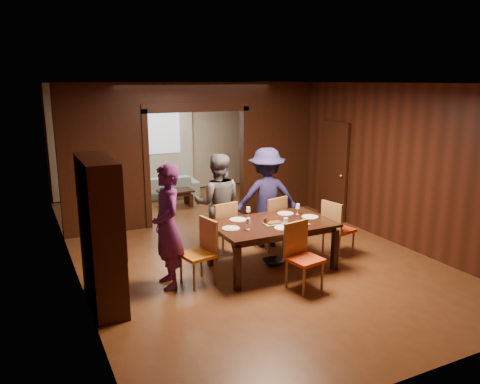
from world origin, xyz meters
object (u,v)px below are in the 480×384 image
person_navy (266,198)px  chair_far_l (220,228)px  person_grey (218,204)px  sofa (158,187)px  chair_right (339,228)px  chair_near (305,257)px  hutch (101,234)px  chair_left (197,253)px  person_purple (167,227)px  coffee_table (176,198)px  dining_table (272,245)px  chair_far_r (269,222)px

person_navy → chair_far_l: person_navy is taller
person_grey → sofa: person_grey is taller
chair_right → chair_near: 1.56m
person_grey → chair_near: 2.06m
person_grey → hutch: size_ratio=0.87×
person_navy → chair_right: size_ratio=1.85×
sofa → chair_left: size_ratio=2.06×
person_navy → chair_near: (-0.41, -1.86, -0.41)m
chair_left → chair_right: same height
person_purple → chair_left: bearing=74.1°
sofa → chair_far_l: 4.38m
person_navy → person_grey: bearing=9.8°
person_grey → person_purple: bearing=61.9°
person_purple → sofa: 5.37m
sofa → coffee_table: bearing=101.4°
coffee_table → chair_right: chair_right is taller
person_grey → coffee_table: (0.28, 3.18, -0.67)m
chair_right → hutch: 3.99m
person_grey → chair_far_l: size_ratio=1.79×
coffee_table → chair_near: (0.23, -5.13, 0.28)m
coffee_table → chair_right: 4.52m
person_grey → chair_right: person_grey is taller
person_purple → person_grey: person_purple is taller
dining_table → person_navy: bearing=66.0°
coffee_table → chair_near: bearing=-87.4°
person_grey → coffee_table: person_grey is taller
person_purple → sofa: bearing=166.6°
chair_far_l → chair_near: same height
person_navy → chair_far_r: bearing=96.5°
chair_near → chair_right: bearing=25.0°
chair_far_l → chair_right: bearing=145.5°
dining_table → chair_far_l: chair_far_l is taller
chair_left → hutch: 1.45m
chair_left → chair_far_l: 1.19m
person_navy → chair_left: bearing=46.4°
coffee_table → chair_left: 4.44m
chair_left → hutch: (-1.36, -0.06, 0.52)m
sofa → chair_far_r: chair_far_r is taller
chair_right → chair_near: (-1.29, -0.89, 0.00)m
coffee_table → chair_left: chair_left is taller
chair_left → chair_near: 1.56m
chair_near → person_purple: bearing=141.0°
coffee_table → person_grey: bearing=-94.9°
sofa → chair_far_l: bearing=91.2°
chair_right → chair_near: size_ratio=1.00×
dining_table → coffee_table: bearing=92.8°
chair_far_l → hutch: size_ratio=0.48×
dining_table → hutch: hutch is taller
chair_far_l → chair_near: size_ratio=1.00×
chair_right → person_navy: bearing=30.6°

